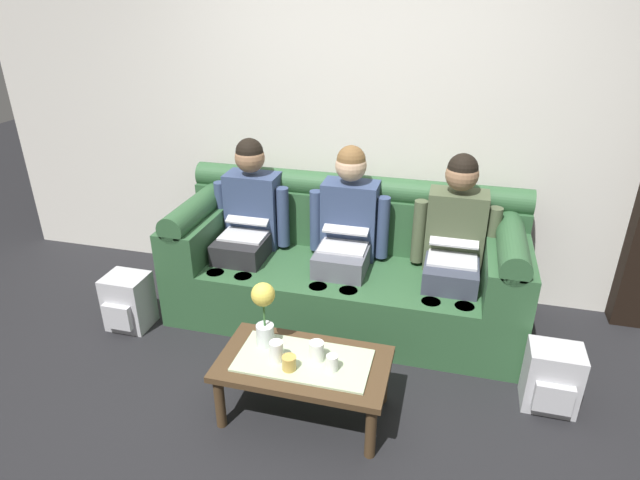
# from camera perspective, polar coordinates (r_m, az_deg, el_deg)

# --- Properties ---
(ground_plane) EXTENTS (14.00, 14.00, 0.00)m
(ground_plane) POSITION_cam_1_polar(r_m,az_deg,el_deg) (3.08, -2.28, -19.20)
(ground_plane) COLOR black
(back_wall_patterned) EXTENTS (6.00, 0.12, 2.90)m
(back_wall_patterned) POSITION_cam_1_polar(r_m,az_deg,el_deg) (3.90, 4.83, 14.93)
(back_wall_patterned) COLOR silver
(back_wall_patterned) RESTS_ON ground_plane
(couch) EXTENTS (2.39, 0.88, 0.96)m
(couch) POSITION_cam_1_polar(r_m,az_deg,el_deg) (3.78, 2.77, -2.90)
(couch) COLOR #2D5633
(couch) RESTS_ON ground_plane
(person_left) EXTENTS (0.56, 0.67, 1.22)m
(person_left) POSITION_cam_1_polar(r_m,az_deg,el_deg) (3.84, -7.67, 2.21)
(person_left) COLOR #232326
(person_left) RESTS_ON ground_plane
(person_middle) EXTENTS (0.56, 0.67, 1.22)m
(person_middle) POSITION_cam_1_polar(r_m,az_deg,el_deg) (3.64, 2.85, 1.08)
(person_middle) COLOR #595B66
(person_middle) RESTS_ON ground_plane
(person_right) EXTENTS (0.56, 0.67, 1.22)m
(person_right) POSITION_cam_1_polar(r_m,az_deg,el_deg) (3.58, 14.13, -0.17)
(person_right) COLOR #383D4C
(person_right) RESTS_ON ground_plane
(coffee_table) EXTENTS (0.91, 0.51, 0.37)m
(coffee_table) POSITION_cam_1_polar(r_m,az_deg,el_deg) (2.95, -1.77, -13.49)
(coffee_table) COLOR #47331E
(coffee_table) RESTS_ON ground_plane
(flower_vase) EXTENTS (0.13, 0.13, 0.39)m
(flower_vase) POSITION_cam_1_polar(r_m,az_deg,el_deg) (2.90, -6.01, -7.38)
(flower_vase) COLOR silver
(flower_vase) RESTS_ON coffee_table
(cup_near_left) EXTENTS (0.07, 0.07, 0.08)m
(cup_near_left) POSITION_cam_1_polar(r_m,az_deg,el_deg) (2.83, -3.32, -12.96)
(cup_near_left) COLOR gold
(cup_near_left) RESTS_ON coffee_table
(cup_near_right) EXTENTS (0.06, 0.06, 0.09)m
(cup_near_right) POSITION_cam_1_polar(r_m,az_deg,el_deg) (2.82, 1.29, -12.98)
(cup_near_right) COLOR white
(cup_near_right) RESTS_ON coffee_table
(cup_far_center) EXTENTS (0.07, 0.07, 0.12)m
(cup_far_center) POSITION_cam_1_polar(r_m,az_deg,el_deg) (2.88, -4.68, -11.76)
(cup_far_center) COLOR white
(cup_far_center) RESTS_ON coffee_table
(cup_far_left) EXTENTS (0.08, 0.08, 0.11)m
(cup_far_left) POSITION_cam_1_polar(r_m,az_deg,el_deg) (2.88, -0.37, -11.78)
(cup_far_left) COLOR white
(cup_far_left) RESTS_ON coffee_table
(backpack_right) EXTENTS (0.29, 0.27, 0.38)m
(backpack_right) POSITION_cam_1_polar(r_m,az_deg,el_deg) (3.33, 23.51, -13.43)
(backpack_right) COLOR #B7B7BC
(backpack_right) RESTS_ON ground_plane
(backpack_left) EXTENTS (0.28, 0.29, 0.39)m
(backpack_left) POSITION_cam_1_polar(r_m,az_deg,el_deg) (3.93, -19.81, -6.25)
(backpack_left) COLOR #B7B7BC
(backpack_left) RESTS_ON ground_plane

